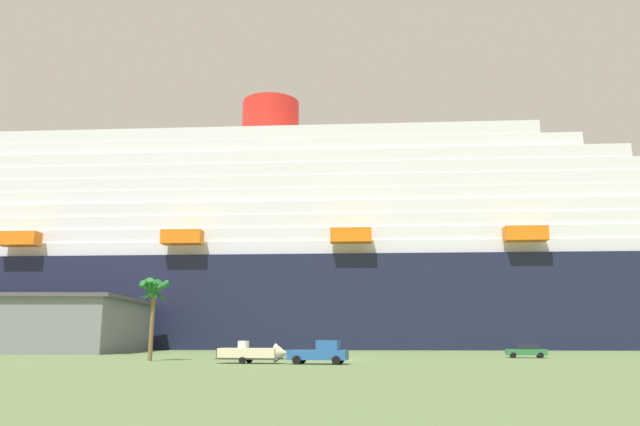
{
  "coord_description": "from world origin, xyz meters",
  "views": [
    {
      "loc": [
        0.83,
        -66.89,
        2.55
      ],
      "look_at": [
        -4.81,
        24.95,
        21.86
      ],
      "focal_mm": 33.1,
      "sensor_mm": 36.0,
      "label": 1
    }
  ],
  "objects_px": {
    "small_boat_on_trailer": "(256,353)",
    "parked_car_green_wagon": "(526,351)",
    "palm_tree": "(154,294)",
    "cruise_ship": "(416,264)",
    "pickup_truck": "(320,353)"
  },
  "relations": [
    {
      "from": "small_boat_on_trailer",
      "to": "parked_car_green_wagon",
      "type": "xyz_separation_m",
      "value": [
        30.45,
        17.23,
        -0.13
      ]
    },
    {
      "from": "cruise_ship",
      "to": "palm_tree",
      "type": "bearing_deg",
      "value": -117.06
    },
    {
      "from": "small_boat_on_trailer",
      "to": "parked_car_green_wagon",
      "type": "bearing_deg",
      "value": 29.5
    },
    {
      "from": "cruise_ship",
      "to": "parked_car_green_wagon",
      "type": "xyz_separation_m",
      "value": [
        7.08,
        -58.27,
        -17.73
      ]
    },
    {
      "from": "cruise_ship",
      "to": "pickup_truck",
      "type": "distance_m",
      "value": 80.32
    },
    {
      "from": "cruise_ship",
      "to": "pickup_truck",
      "type": "relative_size",
      "value": 48.73
    },
    {
      "from": "cruise_ship",
      "to": "pickup_truck",
      "type": "bearing_deg",
      "value": -102.56
    },
    {
      "from": "palm_tree",
      "to": "parked_car_green_wagon",
      "type": "xyz_separation_m",
      "value": [
        42.8,
        11.65,
        -6.24
      ]
    },
    {
      "from": "pickup_truck",
      "to": "cruise_ship",
      "type": "bearing_deg",
      "value": 77.44
    },
    {
      "from": "pickup_truck",
      "to": "parked_car_green_wagon",
      "type": "xyz_separation_m",
      "value": [
        24.12,
        18.24,
        -0.21
      ]
    },
    {
      "from": "pickup_truck",
      "to": "parked_car_green_wagon",
      "type": "relative_size",
      "value": 1.17
    },
    {
      "from": "small_boat_on_trailer",
      "to": "parked_car_green_wagon",
      "type": "relative_size",
      "value": 1.6
    },
    {
      "from": "small_boat_on_trailer",
      "to": "palm_tree",
      "type": "bearing_deg",
      "value": 155.7
    },
    {
      "from": "cruise_ship",
      "to": "palm_tree",
      "type": "relative_size",
      "value": 32.24
    },
    {
      "from": "small_boat_on_trailer",
      "to": "parked_car_green_wagon",
      "type": "distance_m",
      "value": 34.99
    }
  ]
}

